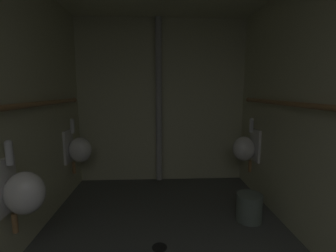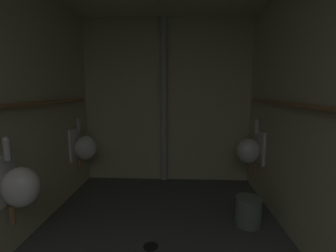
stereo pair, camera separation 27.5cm
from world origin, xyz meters
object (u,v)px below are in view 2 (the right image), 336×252
at_px(urinal_left_mid, 18,186).
at_px(standpipe_back_wall, 164,102).
at_px(urinal_left_far, 84,147).
at_px(waste_bin, 248,211).
at_px(urinal_right_mid, 250,150).
at_px(floor_drain, 151,246).

relative_size(urinal_left_mid, standpipe_back_wall, 0.31).
bearing_deg(urinal_left_far, urinal_left_mid, -90.00).
height_order(urinal_left_far, waste_bin, urinal_left_far).
xyz_separation_m(urinal_left_mid, urinal_right_mid, (2.27, 1.33, 0.00)).
bearing_deg(urinal_right_mid, waste_bin, -105.70).
distance_m(urinal_left_mid, urinal_right_mid, 2.63).
height_order(urinal_left_far, floor_drain, urinal_left_far).
bearing_deg(urinal_right_mid, urinal_left_mid, -149.72).
bearing_deg(urinal_left_mid, urinal_left_far, 90.00).
relative_size(urinal_left_mid, waste_bin, 2.51).
height_order(floor_drain, waste_bin, waste_bin).
relative_size(standpipe_back_wall, waste_bin, 8.14).
bearing_deg(urinal_right_mid, urinal_left_far, 178.69).
relative_size(urinal_right_mid, standpipe_back_wall, 0.31).
height_order(standpipe_back_wall, waste_bin, standpipe_back_wall).
bearing_deg(urinal_left_mid, urinal_right_mid, 30.28).
height_order(urinal_right_mid, floor_drain, urinal_right_mid).
relative_size(urinal_left_mid, urinal_right_mid, 1.00).
xyz_separation_m(urinal_left_mid, waste_bin, (2.07, 0.61, -0.50)).
relative_size(urinal_right_mid, waste_bin, 2.51).
relative_size(standpipe_back_wall, floor_drain, 17.50).
bearing_deg(urinal_left_far, standpipe_back_wall, 22.08).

